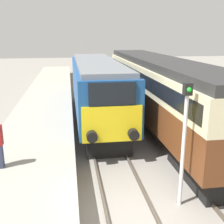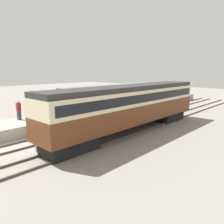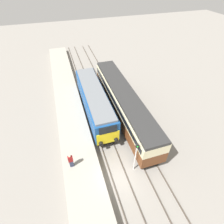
{
  "view_description": "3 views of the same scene",
  "coord_description": "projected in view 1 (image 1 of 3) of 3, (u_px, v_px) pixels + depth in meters",
  "views": [
    {
      "loc": [
        -1.65,
        -7.02,
        5.3
      ],
      "look_at": [
        0.0,
        3.77,
        2.27
      ],
      "focal_mm": 45.0,
      "sensor_mm": 36.0,
      "label": 1
    },
    {
      "loc": [
        14.55,
        -6.02,
        5.24
      ],
      "look_at": [
        1.7,
        7.77,
        1.6
      ],
      "focal_mm": 35.0,
      "sensor_mm": 36.0,
      "label": 2
    },
    {
      "loc": [
        -3.24,
        -7.9,
        16.01
      ],
      "look_at": [
        1.7,
        7.77,
        1.6
      ],
      "focal_mm": 28.0,
      "sensor_mm": 36.0,
      "label": 3
    }
  ],
  "objects": [
    {
      "name": "platform_left",
      "position": [
        41.0,
        125.0,
        15.35
      ],
      "size": [
        3.5,
        50.0,
        0.95
      ],
      "color": "#9E998C",
      "rests_on": "ground_plane"
    },
    {
      "name": "rails_far_track",
      "position": [
        177.0,
        146.0,
        13.58
      ],
      "size": [
        1.5,
        60.0,
        0.14
      ],
      "color": "#4C4238",
      "rests_on": "ground_plane"
    },
    {
      "name": "passenger_carriage",
      "position": [
        158.0,
        86.0,
        16.13
      ],
      "size": [
        2.75,
        17.11,
        4.0
      ],
      "color": "black",
      "rests_on": "ground_plane"
    },
    {
      "name": "rails_near_track",
      "position": [
        108.0,
        150.0,
        13.09
      ],
      "size": [
        1.51,
        60.0,
        0.14
      ],
      "color": "#4C4238",
      "rests_on": "ground_plane"
    },
    {
      "name": "locomotive",
      "position": [
        97.0,
        88.0,
        17.26
      ],
      "size": [
        2.7,
        12.86,
        3.77
      ],
      "color": "black",
      "rests_on": "ground_plane"
    },
    {
      "name": "ground_plane",
      "position": [
        131.0,
        219.0,
        8.34
      ],
      "size": [
        120.0,
        120.0,
        0.0
      ],
      "primitive_type": "plane",
      "color": "gray"
    },
    {
      "name": "signal_post",
      "position": [
        184.0,
        136.0,
        8.43
      ],
      "size": [
        0.24,
        0.28,
        3.96
      ],
      "color": "silver",
      "rests_on": "ground_plane"
    }
  ]
}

